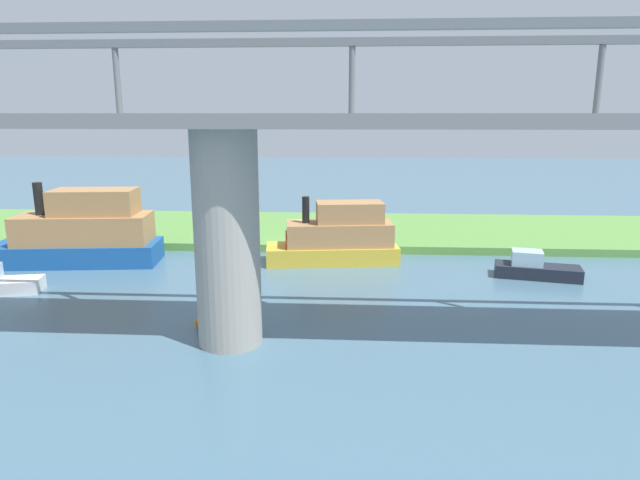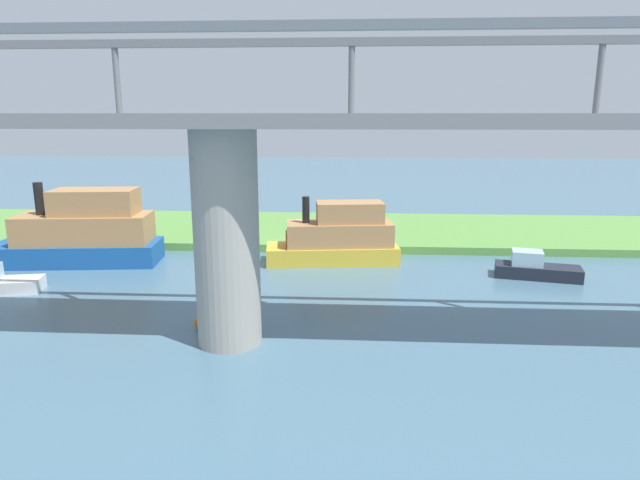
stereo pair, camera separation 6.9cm
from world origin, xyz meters
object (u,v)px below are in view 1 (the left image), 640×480
object	(u,v)px
person_on_bank	(373,227)
houseboat_blue	(81,234)
mooring_post	(382,236)
marker_buoy	(201,323)
bridge_pylon	(227,239)
riverboat_paddlewheel	(337,238)
pontoon_yellow	(535,268)

from	to	relation	value
person_on_bank	houseboat_blue	size ratio (longest dim) A/B	0.14
mooring_post	marker_buoy	world-z (taller)	mooring_post
bridge_pylon	person_on_bank	bearing A→B (deg)	-109.72
marker_buoy	mooring_post	bearing A→B (deg)	-119.71
riverboat_paddlewheel	mooring_post	bearing A→B (deg)	-130.76
riverboat_paddlewheel	marker_buoy	xyz separation A→B (m)	(5.23, 10.85, -1.21)
person_on_bank	pontoon_yellow	xyz separation A→B (m)	(-8.46, 7.23, -0.68)
riverboat_paddlewheel	marker_buoy	distance (m)	12.11
bridge_pylon	riverboat_paddlewheel	distance (m)	12.95
bridge_pylon	pontoon_yellow	xyz separation A→B (m)	(-14.48, -9.57, -3.55)
houseboat_blue	marker_buoy	distance (m)	13.75
mooring_post	houseboat_blue	distance (m)	18.35
houseboat_blue	riverboat_paddlewheel	distance (m)	14.97
pontoon_yellow	riverboat_paddlewheel	world-z (taller)	riverboat_paddlewheel
bridge_pylon	person_on_bank	xyz separation A→B (m)	(-6.02, -16.81, -2.87)
pontoon_yellow	riverboat_paddlewheel	xyz separation A→B (m)	(10.78, -2.55, 0.94)
person_on_bank	marker_buoy	world-z (taller)	person_on_bank
mooring_post	marker_buoy	distance (m)	16.31
bridge_pylon	houseboat_blue	bearing A→B (deg)	-44.20
pontoon_yellow	mooring_post	bearing A→B (deg)	-36.40
bridge_pylon	houseboat_blue	world-z (taller)	bridge_pylon
houseboat_blue	marker_buoy	size ratio (longest dim) A/B	19.40
bridge_pylon	houseboat_blue	distance (m)	15.81
pontoon_yellow	person_on_bank	bearing A→B (deg)	-40.53
mooring_post	marker_buoy	xyz separation A→B (m)	(8.08, 14.15, -0.62)
marker_buoy	houseboat_blue	bearing A→B (deg)	-44.85
houseboat_blue	riverboat_paddlewheel	world-z (taller)	houseboat_blue
pontoon_yellow	riverboat_paddlewheel	distance (m)	11.12
houseboat_blue	riverboat_paddlewheel	xyz separation A→B (m)	(-14.92, -1.22, -0.32)
person_on_bank	riverboat_paddlewheel	bearing A→B (deg)	63.60
mooring_post	riverboat_paddlewheel	size ratio (longest dim) A/B	0.09
riverboat_paddlewheel	person_on_bank	bearing A→B (deg)	-116.40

